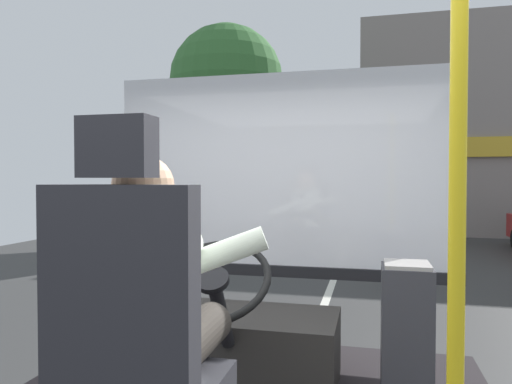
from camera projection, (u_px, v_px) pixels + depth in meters
ground at (341, 261)px, 10.46m from camera, size 18.00×44.00×0.06m
driver_seat at (136, 363)px, 1.51m from camera, size 0.48×0.48×1.36m
bus_driver at (152, 299)px, 1.62m from camera, size 0.74×0.61×0.75m
steering_console at (241, 344)px, 2.73m from camera, size 1.10×1.05×0.87m
handrail_pole at (457, 265)px, 1.24m from camera, size 0.04×0.04×1.91m
fare_box at (406, 333)px, 2.49m from camera, size 0.26×0.28×0.74m
windshield_panel at (281, 197)px, 3.44m from camera, size 2.50×0.08×1.48m
street_tree at (227, 83)px, 13.86m from camera, size 3.31×3.31×6.29m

